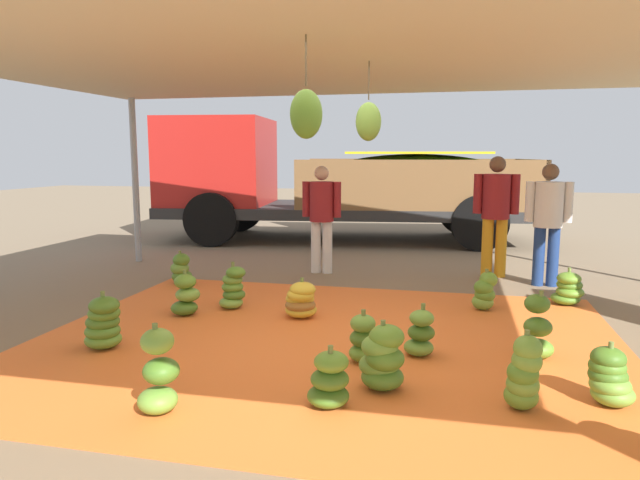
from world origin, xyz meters
TOP-DOWN VIEW (x-y plane):
  - ground_plane at (0.00, 3.00)m, footprint 40.00×40.00m
  - tarp_orange at (0.00, 0.00)m, footprint 5.29×4.39m
  - tent_canopy at (0.00, -0.09)m, footprint 8.00×7.00m
  - banana_bunch_0 at (-2.38, 1.93)m, footprint 0.34×0.34m
  - banana_bunch_1 at (-1.63, 0.54)m, footprint 0.40×0.38m
  - banana_bunch_2 at (1.81, 0.01)m, footprint 0.35×0.35m
  - banana_bunch_3 at (0.33, -1.30)m, footprint 0.40×0.40m
  - banana_bunch_4 at (-0.42, 0.73)m, footprint 0.44×0.45m
  - banana_bunch_5 at (1.59, -1.08)m, footprint 0.31×0.33m
  - banana_bunch_6 at (0.86, -0.16)m, footprint 0.30×0.30m
  - banana_bunch_7 at (0.64, -0.93)m, footprint 0.43×0.44m
  - banana_bunch_8 at (-1.25, 0.92)m, footprint 0.36×0.36m
  - banana_bunch_9 at (0.42, -0.42)m, footprint 0.32×0.32m
  - banana_bunch_10 at (2.17, -0.83)m, footprint 0.40×0.39m
  - banana_bunch_11 at (-0.74, -1.65)m, footprint 0.30×0.29m
  - banana_bunch_12 at (1.45, 1.46)m, footprint 0.34×0.33m
  - banana_bunch_13 at (2.39, 1.92)m, footprint 0.44×0.42m
  - banana_bunch_15 at (-1.84, -0.61)m, footprint 0.44×0.43m
  - cargo_truck_main at (-1.34, 6.33)m, footprint 7.39×3.27m
  - worker_0 at (-0.74, 3.06)m, footprint 0.56×0.34m
  - worker_1 at (1.66, 3.36)m, footprint 0.61×0.37m
  - worker_2 at (2.28, 2.91)m, footprint 0.58×0.35m

SIDE VIEW (x-z plane):
  - ground_plane at x=0.00m, z-range 0.00..0.00m
  - tarp_orange at x=0.00m, z-range 0.00..0.01m
  - banana_bunch_13 at x=2.39m, z-range -0.03..0.40m
  - banana_bunch_3 at x=0.33m, z-range -0.03..0.40m
  - banana_bunch_4 at x=-0.42m, z-range -0.02..0.40m
  - banana_bunch_6 at x=0.86m, z-range -0.03..0.42m
  - banana_bunch_9 at x=0.42m, z-range -0.03..0.42m
  - banana_bunch_10 at x=2.17m, z-range -0.02..0.41m
  - banana_bunch_0 at x=-2.38m, z-range -0.02..0.41m
  - banana_bunch_12 at x=1.45m, z-range -0.02..0.44m
  - banana_bunch_1 at x=-1.63m, z-range -0.03..0.45m
  - banana_bunch_8 at x=-1.25m, z-range -0.03..0.49m
  - banana_bunch_15 at x=-1.84m, z-range -0.03..0.49m
  - banana_bunch_7 at x=0.64m, z-range -0.02..0.49m
  - banana_bunch_5 at x=1.59m, z-range -0.02..0.53m
  - banana_bunch_2 at x=1.81m, z-range -0.03..0.55m
  - banana_bunch_11 at x=-0.74m, z-range -0.03..0.57m
  - worker_0 at x=-0.74m, z-range 0.13..1.66m
  - worker_2 at x=2.28m, z-range 0.13..1.71m
  - worker_1 at x=1.66m, z-range 0.14..1.81m
  - cargo_truck_main at x=-1.34m, z-range -0.01..2.39m
  - tent_canopy at x=0.00m, z-range 1.23..3.84m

